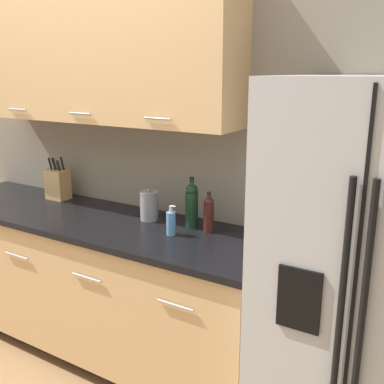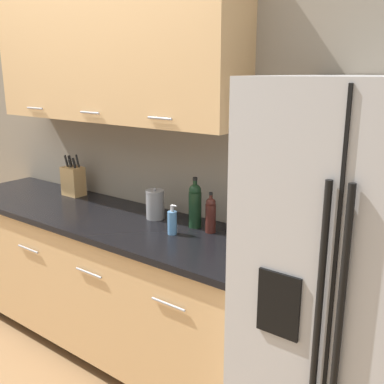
{
  "view_description": "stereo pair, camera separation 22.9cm",
  "coord_description": "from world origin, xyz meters",
  "px_view_note": "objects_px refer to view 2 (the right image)",
  "views": [
    {
      "loc": [
        2.05,
        -1.15,
        1.74
      ],
      "look_at": [
        0.9,
        0.75,
        1.15
      ],
      "focal_mm": 42.0,
      "sensor_mm": 36.0,
      "label": 1
    },
    {
      "loc": [
        2.24,
        -1.02,
        1.74
      ],
      "look_at": [
        0.9,
        0.75,
        1.15
      ],
      "focal_mm": 42.0,
      "sensor_mm": 36.0,
      "label": 2
    }
  ],
  "objects_px": {
    "knife_block": "(73,181)",
    "oil_bottle": "(211,214)",
    "refrigerator": "(363,300)",
    "soap_dispenser": "(172,222)",
    "steel_canister": "(155,204)",
    "wine_bottle": "(195,204)"
  },
  "relations": [
    {
      "from": "wine_bottle",
      "to": "soap_dispenser",
      "type": "height_order",
      "value": "wine_bottle"
    },
    {
      "from": "refrigerator",
      "to": "oil_bottle",
      "type": "height_order",
      "value": "refrigerator"
    },
    {
      "from": "soap_dispenser",
      "to": "oil_bottle",
      "type": "xyz_separation_m",
      "value": [
        0.15,
        0.15,
        0.04
      ]
    },
    {
      "from": "knife_block",
      "to": "oil_bottle",
      "type": "xyz_separation_m",
      "value": [
        1.2,
        -0.04,
        -0.0
      ]
    },
    {
      "from": "wine_bottle",
      "to": "oil_bottle",
      "type": "bearing_deg",
      "value": -9.0
    },
    {
      "from": "soap_dispenser",
      "to": "steel_canister",
      "type": "bearing_deg",
      "value": 149.9
    },
    {
      "from": "wine_bottle",
      "to": "oil_bottle",
      "type": "distance_m",
      "value": 0.12
    },
    {
      "from": "wine_bottle",
      "to": "steel_canister",
      "type": "distance_m",
      "value": 0.28
    },
    {
      "from": "soap_dispenser",
      "to": "oil_bottle",
      "type": "height_order",
      "value": "oil_bottle"
    },
    {
      "from": "oil_bottle",
      "to": "steel_canister",
      "type": "bearing_deg",
      "value": -179.67
    },
    {
      "from": "refrigerator",
      "to": "knife_block",
      "type": "distance_m",
      "value": 2.1
    },
    {
      "from": "refrigerator",
      "to": "oil_bottle",
      "type": "distance_m",
      "value": 0.91
    },
    {
      "from": "wine_bottle",
      "to": "steel_canister",
      "type": "height_order",
      "value": "wine_bottle"
    },
    {
      "from": "refrigerator",
      "to": "knife_block",
      "type": "bearing_deg",
      "value": 173.48
    },
    {
      "from": "soap_dispenser",
      "to": "steel_canister",
      "type": "relative_size",
      "value": 0.88
    },
    {
      "from": "soap_dispenser",
      "to": "oil_bottle",
      "type": "relative_size",
      "value": 0.74
    },
    {
      "from": "wine_bottle",
      "to": "soap_dispenser",
      "type": "relative_size",
      "value": 1.73
    },
    {
      "from": "refrigerator",
      "to": "oil_bottle",
      "type": "bearing_deg",
      "value": 167.31
    },
    {
      "from": "knife_block",
      "to": "oil_bottle",
      "type": "bearing_deg",
      "value": -1.9
    },
    {
      "from": "knife_block",
      "to": "steel_canister",
      "type": "xyz_separation_m",
      "value": [
        0.8,
        -0.04,
        -0.02
      ]
    },
    {
      "from": "soap_dispenser",
      "to": "steel_canister",
      "type": "height_order",
      "value": "steel_canister"
    },
    {
      "from": "wine_bottle",
      "to": "soap_dispenser",
      "type": "bearing_deg",
      "value": -99.59
    }
  ]
}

